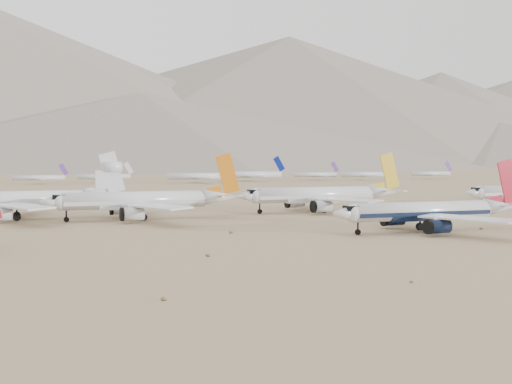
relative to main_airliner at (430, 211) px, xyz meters
The scene contains 9 objects.
ground 12.25m from the main_airliner, 168.49° to the right, with size 7000.00×7000.00×0.00m, color #967657.
main_airliner is the anchor object (origin of this frame).
row2_gold_tail 54.79m from the main_airliner, 89.05° to the left, with size 50.04×48.94×17.82m.
row2_orange_tail 72.53m from the main_airliner, 137.32° to the left, with size 49.15×48.09×17.53m.
row2_white_trijet 102.34m from the main_airliner, 144.08° to the left, with size 50.76×49.60×17.99m.
distant_storage_row 297.10m from the main_airliner, 91.63° to the left, with size 516.57×65.53×15.40m.
mountain_range 1657.25m from the main_airliner, 87.95° to the left, with size 7354.00×3024.00×470.00m.
foothills 1214.34m from the main_airliner, 64.85° to the left, with size 4637.50×1395.00×155.00m.
desert_scrub 34.21m from the main_airliner, 105.37° to the right, with size 261.14×121.67×0.63m.
Camera 1 is at (-73.08, -114.36, 15.90)m, focal length 45.00 mm.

